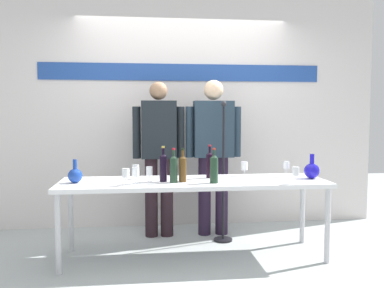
# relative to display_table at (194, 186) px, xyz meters

# --- Properties ---
(ground_plane) EXTENTS (10.00, 10.00, 0.00)m
(ground_plane) POSITION_rel_display_table_xyz_m (0.00, 0.00, -0.68)
(ground_plane) COLOR #A8AFAE
(back_wall) EXTENTS (4.81, 0.11, 3.00)m
(back_wall) POSITION_rel_display_table_xyz_m (0.00, 1.21, 0.82)
(back_wall) COLOR silver
(back_wall) RESTS_ON ground
(display_table) EXTENTS (2.50, 0.70, 0.74)m
(display_table) POSITION_rel_display_table_xyz_m (0.00, 0.00, 0.00)
(display_table) COLOR white
(display_table) RESTS_ON ground
(decanter_blue_left) EXTENTS (0.13, 0.13, 0.22)m
(decanter_blue_left) POSITION_rel_display_table_xyz_m (-1.09, -0.02, 0.12)
(decanter_blue_left) COLOR #1A3C9A
(decanter_blue_left) RESTS_ON display_table
(decanter_blue_right) EXTENTS (0.15, 0.15, 0.24)m
(decanter_blue_right) POSITION_rel_display_table_xyz_m (1.15, -0.02, 0.13)
(decanter_blue_right) COLOR #1D17BF
(decanter_blue_right) RESTS_ON display_table
(presenter_left) EXTENTS (0.57, 0.22, 1.71)m
(presenter_left) POSITION_rel_display_table_xyz_m (-0.30, 0.71, 0.29)
(presenter_left) COLOR black
(presenter_left) RESTS_ON ground
(presenter_right) EXTENTS (0.63, 0.22, 1.74)m
(presenter_right) POSITION_rel_display_table_xyz_m (0.30, 0.71, 0.32)
(presenter_right) COLOR #24182D
(presenter_right) RESTS_ON ground
(wine_bottle_0) EXTENTS (0.07, 0.07, 0.33)m
(wine_bottle_0) POSITION_rel_display_table_xyz_m (-0.29, -0.03, 0.19)
(wine_bottle_0) COLOR black
(wine_bottle_0) RESTS_ON display_table
(wine_bottle_1) EXTENTS (0.08, 0.08, 0.32)m
(wine_bottle_1) POSITION_rel_display_table_xyz_m (0.17, -0.16, 0.19)
(wine_bottle_1) COLOR #1D3826
(wine_bottle_1) RESTS_ON display_table
(wine_bottle_2) EXTENTS (0.07, 0.07, 0.33)m
(wine_bottle_2) POSITION_rel_display_table_xyz_m (0.17, 0.14, 0.19)
(wine_bottle_2) COLOR black
(wine_bottle_2) RESTS_ON display_table
(wine_bottle_3) EXTENTS (0.07, 0.07, 0.31)m
(wine_bottle_3) POSITION_rel_display_table_xyz_m (-0.11, -0.07, 0.19)
(wine_bottle_3) COLOR #533717
(wine_bottle_3) RESTS_ON display_table
(wine_bottle_4) EXTENTS (0.07, 0.07, 0.32)m
(wine_bottle_4) POSITION_rel_display_table_xyz_m (-0.20, -0.09, 0.19)
(wine_bottle_4) COLOR #1E3524
(wine_bottle_4) RESTS_ON display_table
(wine_glass_left_0) EXTENTS (0.06, 0.06, 0.14)m
(wine_glass_left_0) POSITION_rel_display_table_xyz_m (-0.55, 0.14, 0.15)
(wine_glass_left_0) COLOR white
(wine_glass_left_0) RESTS_ON display_table
(wine_glass_left_1) EXTENTS (0.07, 0.07, 0.15)m
(wine_glass_left_1) POSITION_rel_display_table_xyz_m (-0.62, -0.22, 0.16)
(wine_glass_left_1) COLOR white
(wine_glass_left_1) RESTS_ON display_table
(wine_glass_left_2) EXTENTS (0.06, 0.06, 0.14)m
(wine_glass_left_2) POSITION_rel_display_table_xyz_m (-0.42, -0.03, 0.15)
(wine_glass_left_2) COLOR white
(wine_glass_left_2) RESTS_ON display_table
(wine_glass_left_3) EXTENTS (0.07, 0.07, 0.15)m
(wine_glass_left_3) POSITION_rel_display_table_xyz_m (-0.54, -0.13, 0.16)
(wine_glass_left_3) COLOR white
(wine_glass_left_3) RESTS_ON display_table
(wine_glass_right_0) EXTENTS (0.06, 0.06, 0.15)m
(wine_glass_right_0) POSITION_rel_display_table_xyz_m (0.89, -0.28, 0.16)
(wine_glass_right_0) COLOR white
(wine_glass_right_0) RESTS_ON display_table
(wine_glass_right_1) EXTENTS (0.06, 0.06, 0.15)m
(wine_glass_right_1) POSITION_rel_display_table_xyz_m (0.95, 0.13, 0.17)
(wine_glass_right_1) COLOR white
(wine_glass_right_1) RESTS_ON display_table
(wine_glass_right_2) EXTENTS (0.07, 0.07, 0.14)m
(wine_glass_right_2) POSITION_rel_display_table_xyz_m (0.55, 0.25, 0.15)
(wine_glass_right_2) COLOR white
(wine_glass_right_2) RESTS_ON display_table
(microphone_stand) EXTENTS (0.20, 0.20, 1.50)m
(microphone_stand) POSITION_rel_display_table_xyz_m (0.37, 0.46, -0.18)
(microphone_stand) COLOR black
(microphone_stand) RESTS_ON ground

